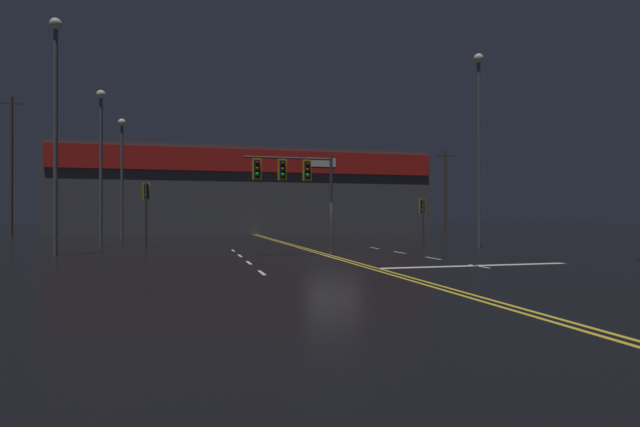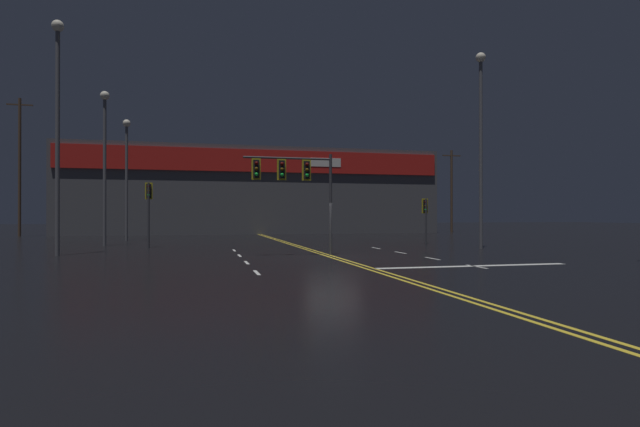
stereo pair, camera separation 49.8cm
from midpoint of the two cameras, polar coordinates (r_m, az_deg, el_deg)
ground_plane at (r=22.85m, az=2.08°, el=-5.00°), size 200.00×200.00×0.00m
road_markings at (r=22.23m, az=4.37°, el=-5.12°), size 12.12×60.00×0.01m
traffic_signal_median at (r=23.53m, az=-2.55°, el=4.31°), size 4.24×0.36×4.84m
traffic_signal_corner_northeast at (r=34.07m, az=12.35°, el=0.31°), size 0.42×0.36×3.03m
traffic_signal_corner_northwest at (r=31.04m, az=-18.55°, el=1.50°), size 0.42×0.36×3.85m
streetlight_near_left at (r=30.39m, az=18.35°, el=9.43°), size 0.56×0.56×11.22m
streetlight_far_left at (r=40.00m, az=-20.90°, el=5.42°), size 0.56×0.56×9.08m
streetlight_far_right at (r=26.98m, az=-27.32°, el=10.61°), size 0.56×0.56×11.16m
streetlight_far_median at (r=34.10m, az=-23.00°, el=6.97°), size 0.56×0.56×9.69m
building_backdrop at (r=55.34m, az=-7.26°, el=2.46°), size 38.92×10.23×8.95m
utility_pole_row at (r=51.02m, az=-10.55°, el=4.16°), size 45.77×0.26×12.66m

